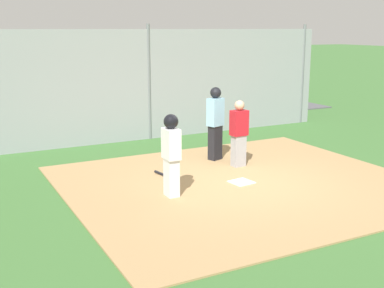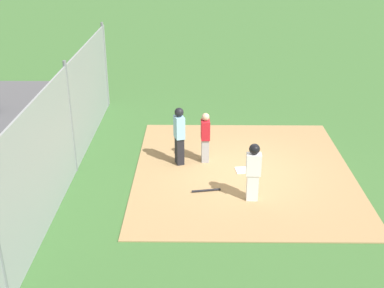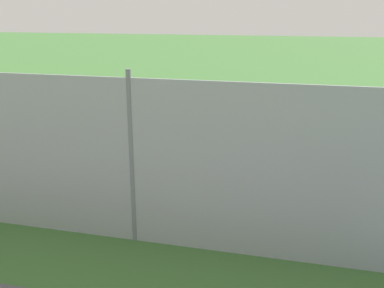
{
  "view_description": "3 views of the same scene",
  "coord_description": "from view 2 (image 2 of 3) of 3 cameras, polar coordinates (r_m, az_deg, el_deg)",
  "views": [
    {
      "loc": [
        5.56,
        8.4,
        3.22
      ],
      "look_at": [
        0.53,
        -1.26,
        0.67
      ],
      "focal_mm": 46.27,
      "sensor_mm": 36.0,
      "label": 1
    },
    {
      "loc": [
        13.02,
        -1.39,
        6.73
      ],
      "look_at": [
        0.34,
        -1.52,
        1.04
      ],
      "focal_mm": 45.93,
      "sensor_mm": 36.0,
      "label": 2
    },
    {
      "loc": [
        2.99,
        -12.19,
        4.33
      ],
      "look_at": [
        0.14,
        -1.0,
        0.8
      ],
      "focal_mm": 40.97,
      "sensor_mm": 36.0,
      "label": 3
    }
  ],
  "objects": [
    {
      "name": "dirt_infield",
      "position": [
        14.71,
        5.96,
        -3.12
      ],
      "size": [
        7.2,
        6.4,
        0.03
      ],
      "primitive_type": "cube",
      "color": "#A88456",
      "rests_on": "ground_plane"
    },
    {
      "name": "home_plate",
      "position": [
        14.7,
        5.96,
        -3.03
      ],
      "size": [
        0.49,
        0.49,
        0.02
      ],
      "primitive_type": "cube",
      "rotation": [
        0.0,
        0.0,
        0.13
      ],
      "color": "white",
      "rests_on": "dirt_infield"
    },
    {
      "name": "runner",
      "position": [
        12.81,
        7.14,
        -2.85
      ],
      "size": [
        0.28,
        0.39,
        1.62
      ],
      "rotation": [
        0.0,
        0.0,
        3.12
      ],
      "color": "silver",
      "rests_on": "dirt_infield"
    },
    {
      "name": "ground_plane",
      "position": [
        14.72,
        5.95,
        -3.17
      ],
      "size": [
        140.0,
        140.0,
        0.0
      ],
      "primitive_type": "plane",
      "color": "#3D6B33"
    },
    {
      "name": "baseball_bat",
      "position": [
        13.52,
        1.65,
        -5.4
      ],
      "size": [
        0.2,
        0.8,
        0.06
      ],
      "primitive_type": "cylinder",
      "rotation": [
        0.0,
        1.57,
        1.74
      ],
      "color": "black",
      "rests_on": "dirt_infield"
    },
    {
      "name": "umpire",
      "position": [
        14.65,
        -1.48,
        1.09
      ],
      "size": [
        0.44,
        0.37,
        1.8
      ],
      "rotation": [
        0.0,
        0.0,
        1.89
      ],
      "color": "black",
      "rests_on": "dirt_infield"
    },
    {
      "name": "backstop_fence",
      "position": [
        14.45,
        -13.9,
        2.66
      ],
      "size": [
        12.0,
        0.1,
        3.35
      ],
      "color": "#93999E",
      "rests_on": "ground_plane"
    },
    {
      "name": "catcher",
      "position": [
        14.87,
        1.56,
        0.85
      ],
      "size": [
        0.39,
        0.28,
        1.57
      ],
      "rotation": [
        0.0,
        0.0,
        1.62
      ],
      "color": "#9E9EA3",
      "rests_on": "dirt_infield"
    }
  ]
}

